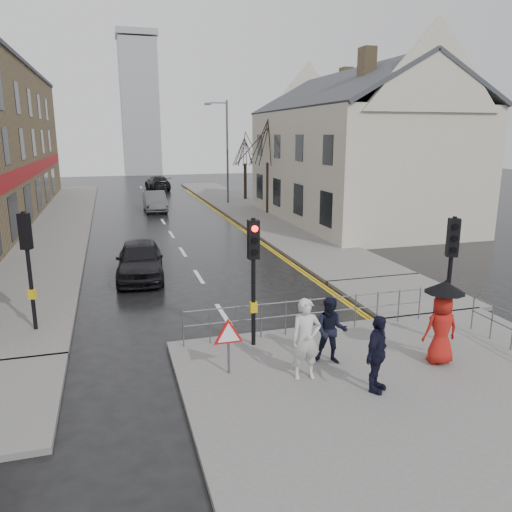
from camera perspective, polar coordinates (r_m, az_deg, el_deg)
ground at (r=13.29m, az=-0.89°, el=-11.05°), size 120.00×120.00×0.00m
near_pavement at (r=11.61m, az=19.08°, el=-15.38°), size 10.00×9.00×0.14m
left_pavement at (r=35.22m, az=-21.50°, el=3.81°), size 4.00×44.00×0.14m
right_pavement at (r=38.29m, az=-1.45°, el=5.49°), size 4.00×40.00×0.14m
pavement_bridge_right at (r=18.39m, az=16.46°, el=-4.24°), size 4.00×4.20×0.14m
building_right_cream at (r=33.31m, az=11.11°, el=12.15°), size 9.00×16.40×10.10m
church_tower at (r=73.86m, az=-13.13°, el=16.08°), size 5.00×5.00×18.00m
traffic_signal_near_left at (r=12.69m, az=-0.30°, el=-0.45°), size 0.28×0.27×3.40m
traffic_signal_near_right at (r=13.89m, az=21.40°, el=-0.17°), size 0.34×0.33×3.40m
traffic_signal_far_left at (r=15.14m, az=-24.68°, el=0.61°), size 0.34×0.33×3.40m
guard_railing_front at (r=14.08m, az=6.15°, el=-5.89°), size 7.14×0.04×1.00m
warning_sign at (r=11.62m, az=-3.16°, el=-9.23°), size 0.80×0.07×1.35m
street_lamp at (r=40.65m, az=-3.55°, el=12.51°), size 1.83×0.25×8.00m
tree_near at (r=35.29m, az=1.39°, el=13.05°), size 2.40×2.40×6.58m
tree_far at (r=43.12m, az=-1.26°, el=12.23°), size 2.40×2.40×5.64m
pedestrian_a at (r=11.44m, az=5.72°, el=-9.44°), size 0.73×0.52×1.88m
pedestrian_b at (r=12.27m, az=8.55°, el=-8.44°), size 1.00×0.92×1.66m
pedestrian_with_umbrella at (r=12.83m, az=20.49°, el=-6.78°), size 0.96×0.96×2.07m
pedestrian_d at (r=11.17m, az=13.65°, el=-10.83°), size 1.04×0.97×1.72m
car_parked at (r=20.23m, az=-13.12°, el=-0.40°), size 2.09×4.53×1.50m
car_mid at (r=37.95m, az=-11.49°, el=6.15°), size 1.55×4.41×1.45m
car_far at (r=52.54m, az=-11.17°, el=8.20°), size 2.44×5.08×1.43m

